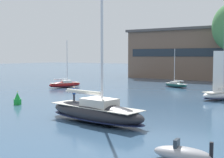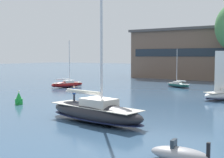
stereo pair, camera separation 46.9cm
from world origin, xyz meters
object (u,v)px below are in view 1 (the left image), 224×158
(sailboat_moored_far_slip, at_px, (176,85))
(sailboat_main, at_px, (95,111))
(sailboat_moored_near_marina, at_px, (65,84))
(motor_tender, at_px, (182,154))
(channel_buoy, at_px, (17,99))

(sailboat_moored_far_slip, bearing_deg, sailboat_main, -79.95)
(sailboat_moored_near_marina, relative_size, motor_tender, 2.54)
(sailboat_moored_far_slip, bearing_deg, channel_buoy, -105.08)
(channel_buoy, bearing_deg, sailboat_main, -11.73)
(sailboat_moored_far_slip, xyz_separation_m, channel_buoy, (-8.98, -33.34, 0.18))
(motor_tender, relative_size, channel_buoy, 2.08)
(sailboat_moored_near_marina, height_order, motor_tender, sailboat_moored_near_marina)
(sailboat_moored_near_marina, distance_m, sailboat_moored_far_slip, 22.99)
(sailboat_main, height_order, sailboat_moored_near_marina, sailboat_main)
(channel_buoy, bearing_deg, sailboat_moored_far_slip, 74.92)
(motor_tender, xyz_separation_m, channel_buoy, (-26.76, 9.25, 0.26))
(sailboat_moored_near_marina, distance_m, motor_tender, 47.41)
(sailboat_main, distance_m, sailboat_moored_far_slip, 37.12)
(sailboat_moored_near_marina, bearing_deg, motor_tender, -38.94)
(sailboat_moored_near_marina, relative_size, channel_buoy, 5.29)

